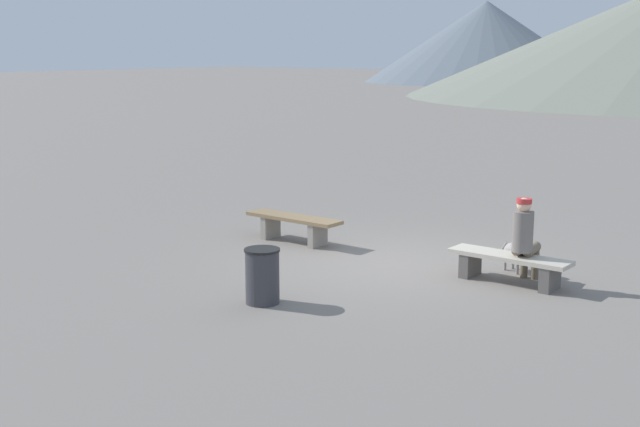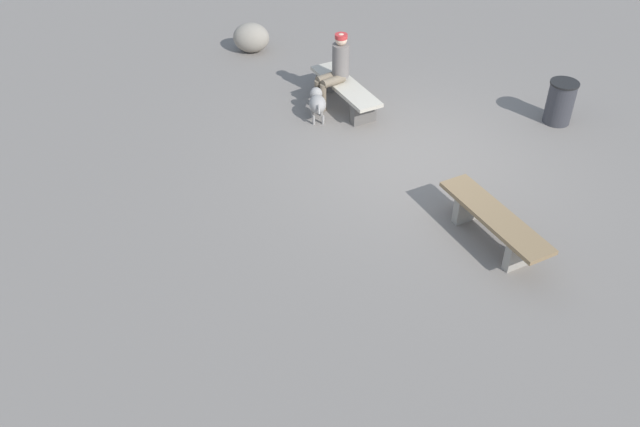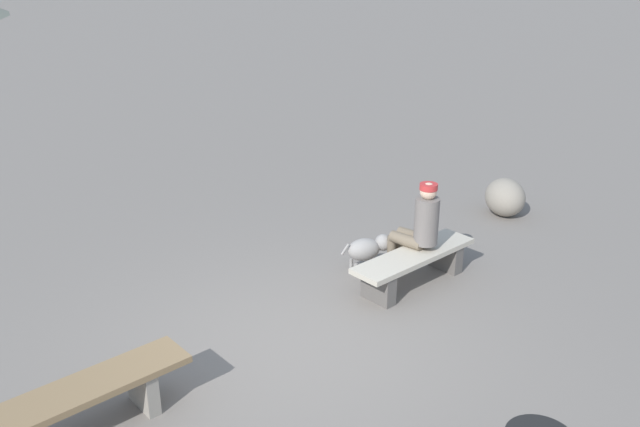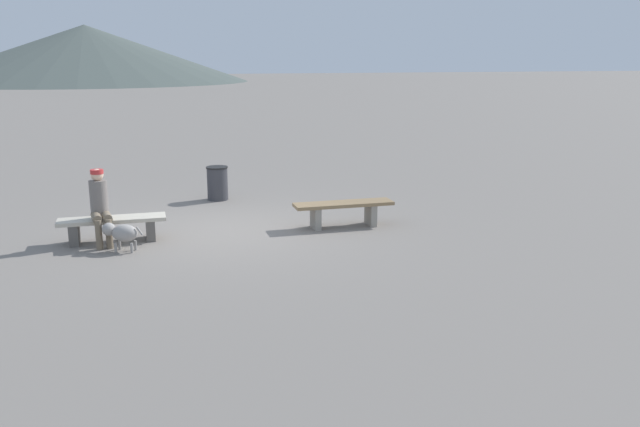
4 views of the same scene
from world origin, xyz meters
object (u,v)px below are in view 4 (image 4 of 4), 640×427
(dog, at_px, (121,233))
(trash_bin, at_px, (217,183))
(bench_left, at_px, (344,209))
(seated_person, at_px, (100,203))
(bench_right, at_px, (113,225))

(dog, height_order, trash_bin, trash_bin)
(dog, distance_m, trash_bin, 4.07)
(bench_left, xyz_separation_m, seated_person, (4.29, -0.01, 0.38))
(bench_left, xyz_separation_m, dog, (3.97, 0.53, -0.02))
(trash_bin, bearing_deg, bench_right, 53.30)
(seated_person, bearing_deg, bench_left, 172.11)
(bench_left, bearing_deg, dog, 8.15)
(bench_right, bearing_deg, trash_bin, -126.15)
(seated_person, distance_m, trash_bin, 3.82)
(seated_person, height_order, dog, seated_person)
(seated_person, height_order, trash_bin, seated_person)
(bench_left, xyz_separation_m, bench_right, (4.12, -0.11, -0.04))
(seated_person, distance_m, dog, 0.74)
(bench_left, height_order, bench_right, bench_left)
(bench_left, relative_size, dog, 2.87)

